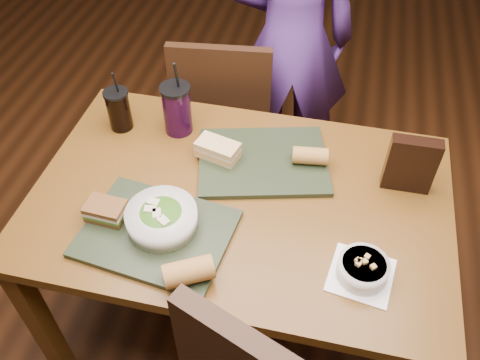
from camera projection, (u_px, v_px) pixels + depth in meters
name	position (u px, v px, depth m)	size (l,w,h in m)	color
ground	(240.00, 315.00, 2.13)	(6.00, 6.00, 0.00)	#381C0B
dining_table	(240.00, 214.00, 1.65)	(1.30, 0.85, 0.75)	#5A3912
chair_far	(227.00, 118.00, 2.22)	(0.45, 0.45, 0.93)	black
diner	(291.00, 41.00, 2.19)	(0.56, 0.36, 1.52)	#552E80
tray_near	(157.00, 233.00, 1.47)	(0.42, 0.32, 0.02)	black
tray_far	(263.00, 161.00, 1.68)	(0.42, 0.32, 0.02)	black
salad_bowl	(162.00, 218.00, 1.46)	(0.21, 0.21, 0.07)	silver
soup_bowl	(363.00, 269.00, 1.36)	(0.19, 0.19, 0.07)	white
sandwich_near	(106.00, 211.00, 1.48)	(0.12, 0.08, 0.05)	#593819
sandwich_far	(218.00, 150.00, 1.66)	(0.15, 0.11, 0.06)	tan
baguette_near	(188.00, 272.00, 1.33)	(0.07, 0.07, 0.13)	#AD7533
baguette_far	(310.00, 156.00, 1.64)	(0.06, 0.06, 0.11)	#AD7533
cup_cola	(119.00, 109.00, 1.76)	(0.09, 0.09, 0.23)	black
cup_berry	(177.00, 109.00, 1.74)	(0.10, 0.10, 0.28)	black
chip_bag	(411.00, 165.00, 1.54)	(0.15, 0.05, 0.19)	black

